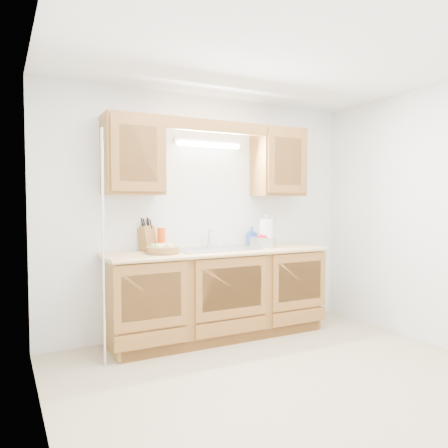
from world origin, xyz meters
TOP-DOWN VIEW (x-y plane):
  - room at (0.00, 0.00)m, footprint 3.52×3.50m
  - base_cabinets at (0.00, 1.20)m, footprint 2.20×0.60m
  - countertop at (0.00, 1.19)m, footprint 2.30×0.63m
  - upper_cabinet_left at (-0.83, 1.33)m, footprint 0.55×0.33m
  - upper_cabinet_right at (0.83, 1.33)m, footprint 0.55×0.33m
  - valance at (0.00, 1.19)m, footprint 2.20×0.05m
  - fluorescent_fixture at (0.00, 1.42)m, footprint 0.76×0.08m
  - sink at (0.00, 1.21)m, footprint 0.84×0.46m
  - wire_shelf_pole at (-1.20, 0.94)m, footprint 0.03×0.03m
  - outlet_plate at (0.95, 1.49)m, footprint 0.08×0.01m
  - fruit_basket at (-0.61, 1.14)m, footprint 0.36×0.36m
  - knife_block at (-0.67, 1.43)m, footprint 0.17×0.22m
  - orange_canister at (-0.54, 1.37)m, footprint 0.09×0.09m
  - soap_bottle at (0.54, 1.42)m, footprint 0.10×0.11m
  - sponge at (0.54, 1.44)m, footprint 0.10×0.07m
  - paper_towel at (0.58, 1.19)m, footprint 0.17×0.17m
  - apple_bowl at (0.54, 1.19)m, footprint 0.31×0.31m

SIDE VIEW (x-z plane):
  - base_cabinets at x=0.00m, z-range 0.01..0.87m
  - sink at x=0.00m, z-range 0.65..1.01m
  - countertop at x=0.00m, z-range 0.86..0.90m
  - sponge at x=0.54m, z-range 0.90..0.92m
  - fruit_basket at x=-0.61m, z-range 0.89..0.99m
  - apple_bowl at x=0.54m, z-range 0.89..1.03m
  - wire_shelf_pole at x=-1.20m, z-range 0.00..2.00m
  - soap_bottle at x=0.54m, z-range 0.90..1.11m
  - orange_canister at x=-0.54m, z-range 0.90..1.14m
  - knife_block at x=-0.67m, z-range 0.85..1.20m
  - paper_towel at x=0.58m, z-range 0.87..1.22m
  - outlet_plate at x=0.95m, z-range 1.09..1.21m
  - room at x=0.00m, z-range 0.00..2.50m
  - upper_cabinet_left at x=-0.83m, z-range 1.45..2.20m
  - upper_cabinet_right at x=0.83m, z-range 1.45..2.20m
  - fluorescent_fixture at x=0.00m, z-range 1.96..2.04m
  - valance at x=0.00m, z-range 2.08..2.20m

